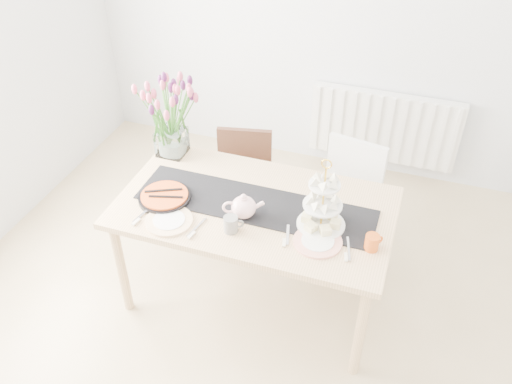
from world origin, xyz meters
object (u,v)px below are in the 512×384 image
(tulip_vase, at_px, (168,106))
(plate_right, at_px, (318,241))
(teapot, at_px, (244,207))
(tart_tin, at_px, (165,197))
(mug_orange, at_px, (372,242))
(cake_stand, at_px, (322,210))
(radiator, at_px, (384,127))
(mug_grey, at_px, (231,224))
(chair_brown, at_px, (243,177))
(cream_jug, at_px, (312,213))
(dining_table, at_px, (255,215))
(chair_white, at_px, (348,191))
(plate_left, at_px, (169,221))

(tulip_vase, height_order, plate_right, tulip_vase)
(teapot, bearing_deg, tart_tin, 159.93)
(tart_tin, relative_size, mug_orange, 3.41)
(teapot, bearing_deg, cake_stand, -11.89)
(cake_stand, bearing_deg, radiator, 85.22)
(mug_grey, bearing_deg, cake_stand, 1.18)
(tart_tin, bearing_deg, mug_grey, -15.64)
(radiator, xyz_separation_m, tart_tin, (-1.06, -1.76, 0.32))
(chair_brown, distance_m, cream_jug, 0.97)
(dining_table, bearing_deg, radiator, 71.58)
(tart_tin, height_order, mug_grey, mug_grey)
(radiator, relative_size, chair_white, 1.46)
(chair_brown, bearing_deg, teapot, -81.29)
(tart_tin, relative_size, mug_grey, 3.27)
(cake_stand, height_order, teapot, cake_stand)
(chair_white, xyz_separation_m, cake_stand, (-0.04, -0.72, 0.39))
(radiator, distance_m, teapot, 1.89)
(tulip_vase, relative_size, plate_left, 2.36)
(tulip_vase, bearing_deg, plate_left, -65.97)
(chair_brown, relative_size, plate_left, 2.92)
(teapot, bearing_deg, chair_brown, 90.30)
(chair_white, relative_size, teapot, 3.64)
(mug_grey, bearing_deg, tart_tin, 142.14)
(radiator, distance_m, tart_tin, 2.08)
(mug_orange, relative_size, plate_left, 0.34)
(mug_orange, bearing_deg, mug_grey, 143.84)
(teapot, bearing_deg, mug_orange, -22.46)
(chair_white, bearing_deg, cream_jug, -87.65)
(radiator, relative_size, tulip_vase, 1.90)
(cream_jug, height_order, mug_grey, mug_grey)
(teapot, bearing_deg, cream_jug, -3.92)
(chair_white, height_order, tart_tin, chair_white)
(teapot, height_order, mug_orange, teapot)
(teapot, xyz_separation_m, mug_grey, (-0.03, -0.13, -0.02))
(tulip_vase, xyz_separation_m, tart_tin, (0.17, -0.46, -0.33))
(chair_brown, height_order, cake_stand, cake_stand)
(tart_tin, relative_size, plate_left, 1.16)
(chair_brown, height_order, mug_grey, mug_grey)
(chair_white, distance_m, plate_left, 1.31)
(mug_grey, bearing_deg, chair_brown, 83.95)
(cream_jug, bearing_deg, plate_left, -138.03)
(chair_brown, bearing_deg, dining_table, -75.78)
(tulip_vase, bearing_deg, mug_grey, -42.94)
(plate_left, bearing_deg, cream_jug, 20.73)
(cream_jug, bearing_deg, mug_grey, -127.19)
(plate_left, bearing_deg, chair_brown, 83.74)
(cake_stand, height_order, cream_jug, cake_stand)
(teapot, distance_m, cream_jug, 0.38)
(chair_brown, xyz_separation_m, tart_tin, (-0.21, -0.75, 0.32))
(chair_brown, xyz_separation_m, plate_right, (0.73, -0.81, 0.31))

